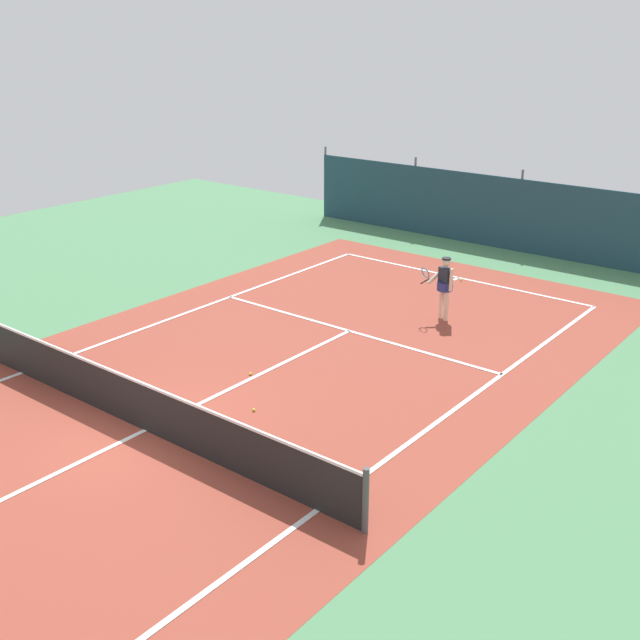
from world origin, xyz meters
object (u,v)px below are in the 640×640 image
tennis_ball_midcourt (461,280)px  tennis_ball_by_sideline (254,410)px  tennis_net (144,406)px  tennis_ball_near_player (250,374)px  tennis_player (444,284)px

tennis_ball_midcourt → tennis_ball_by_sideline: 9.89m
tennis_net → tennis_ball_midcourt: (0.20, 11.67, -0.48)m
tennis_net → tennis_ball_midcourt: tennis_net is taller
tennis_ball_near_player → tennis_ball_by_sideline: 1.70m
tennis_ball_near_player → tennis_ball_by_sideline: bearing=-44.6°
tennis_player → tennis_ball_midcourt: (-1.18, 3.11, -0.93)m
tennis_net → tennis_player: size_ratio=6.17×
tennis_player → tennis_ball_midcourt: 3.45m
tennis_ball_by_sideline → tennis_ball_near_player: bearing=135.4°
tennis_net → tennis_ball_near_player: (-0.15, 3.01, -0.48)m
tennis_player → tennis_ball_midcourt: bearing=-46.2°
tennis_ball_midcourt → tennis_ball_near_player: bearing=-92.3°
tennis_player → tennis_ball_by_sideline: 6.81m
tennis_net → tennis_ball_near_player: bearing=92.8°
tennis_net → tennis_player: bearing=80.8°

